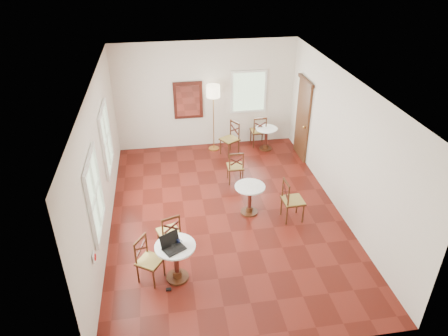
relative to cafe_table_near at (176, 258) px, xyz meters
name	(u,v)px	position (x,y,z in m)	size (l,w,h in m)	color
ground	(226,214)	(1.18, 1.79, -0.47)	(7.00, 7.00, 0.00)	#5D1710
room_shell	(221,131)	(1.12, 2.06, 1.42)	(5.02, 7.02, 3.01)	silver
cafe_table_near	(176,258)	(0.00, 0.00, 0.00)	(0.71, 0.71, 0.75)	#472411
cafe_table_mid	(250,196)	(1.70, 1.75, -0.03)	(0.66, 0.66, 0.70)	#472411
cafe_table_back	(266,136)	(2.81, 4.71, -0.06)	(0.61, 0.61, 0.65)	#472411
chair_near_a	(169,232)	(-0.09, 0.77, -0.02)	(0.52, 0.52, 0.89)	#472411
chair_near_b	(149,260)	(-0.47, 0.06, -0.03)	(0.56, 0.56, 0.88)	#472411
chair_mid_a	(235,167)	(1.62, 3.09, -0.03)	(0.41, 0.41, 0.87)	#472411
chair_mid_b	(292,200)	(2.54, 1.40, 0.01)	(0.46, 0.46, 0.96)	#472411
chair_back_a	(258,131)	(2.65, 4.97, -0.01)	(0.43, 0.43, 0.92)	#472411
chair_back_b	(230,139)	(1.75, 4.56, 0.01)	(0.60, 0.60, 0.95)	#472411
floor_lamp	(213,96)	(1.34, 4.94, 1.14)	(0.37, 0.37, 1.90)	#BF8C3F
laptop	(172,245)	(-0.05, -0.05, 0.35)	(0.46, 0.44, 0.26)	black
mouse	(174,245)	(-0.02, 0.00, 0.31)	(0.10, 0.06, 0.04)	black
navy_mug	(179,241)	(0.07, 0.06, 0.33)	(0.10, 0.07, 0.08)	#101535
water_glass	(172,247)	(-0.05, -0.09, 0.34)	(0.06, 0.06, 0.11)	white
power_adapter	(169,289)	(-0.17, -0.27, -0.45)	(0.09, 0.05, 0.04)	black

